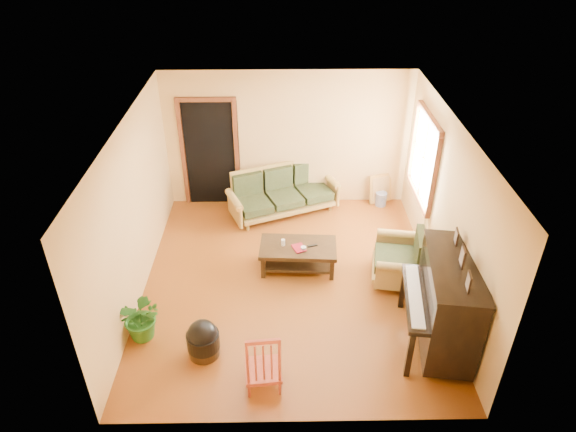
{
  "coord_description": "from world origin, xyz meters",
  "views": [
    {
      "loc": [
        -0.13,
        -6.22,
        5.2
      ],
      "look_at": [
        -0.03,
        0.2,
        1.1
      ],
      "focal_mm": 32.0,
      "sensor_mm": 36.0,
      "label": 1
    }
  ],
  "objects_px": {
    "piano": "(447,305)",
    "red_chair": "(263,357)",
    "sofa": "(284,192)",
    "potted_plant": "(142,317)",
    "footstool": "(203,343)",
    "coffee_table": "(298,257)",
    "ceramic_crock": "(381,199)",
    "armchair": "(399,255)"
  },
  "relations": [
    {
      "from": "footstool",
      "to": "ceramic_crock",
      "type": "relative_size",
      "value": 1.59
    },
    {
      "from": "armchair",
      "to": "ceramic_crock",
      "type": "height_order",
      "value": "armchair"
    },
    {
      "from": "armchair",
      "to": "potted_plant",
      "type": "relative_size",
      "value": 1.29
    },
    {
      "from": "piano",
      "to": "sofa",
      "type": "bearing_deg",
      "value": 130.13
    },
    {
      "from": "coffee_table",
      "to": "footstool",
      "type": "height_order",
      "value": "coffee_table"
    },
    {
      "from": "coffee_table",
      "to": "armchair",
      "type": "relative_size",
      "value": 1.32
    },
    {
      "from": "coffee_table",
      "to": "armchair",
      "type": "bearing_deg",
      "value": -10.37
    },
    {
      "from": "ceramic_crock",
      "to": "piano",
      "type": "bearing_deg",
      "value": -86.69
    },
    {
      "from": "footstool",
      "to": "potted_plant",
      "type": "distance_m",
      "value": 0.92
    },
    {
      "from": "potted_plant",
      "to": "piano",
      "type": "bearing_deg",
      "value": -2.21
    },
    {
      "from": "piano",
      "to": "potted_plant",
      "type": "xyz_separation_m",
      "value": [
        -4.02,
        0.16,
        -0.31
      ]
    },
    {
      "from": "armchair",
      "to": "footstool",
      "type": "distance_m",
      "value": 3.23
    },
    {
      "from": "footstool",
      "to": "potted_plant",
      "type": "xyz_separation_m",
      "value": [
        -0.85,
        0.33,
        0.15
      ]
    },
    {
      "from": "footstool",
      "to": "red_chair",
      "type": "xyz_separation_m",
      "value": [
        0.79,
        -0.49,
        0.26
      ]
    },
    {
      "from": "ceramic_crock",
      "to": "potted_plant",
      "type": "relative_size",
      "value": 0.38
    },
    {
      "from": "coffee_table",
      "to": "piano",
      "type": "xyz_separation_m",
      "value": [
        1.88,
        -1.63,
        0.44
      ]
    },
    {
      "from": "coffee_table",
      "to": "red_chair",
      "type": "xyz_separation_m",
      "value": [
        -0.5,
        -2.3,
        0.25
      ]
    },
    {
      "from": "footstool",
      "to": "red_chair",
      "type": "bearing_deg",
      "value": -31.71
    },
    {
      "from": "armchair",
      "to": "red_chair",
      "type": "xyz_separation_m",
      "value": [
        -2.04,
        -2.01,
        0.01
      ]
    },
    {
      "from": "footstool",
      "to": "piano",
      "type": "bearing_deg",
      "value": 3.09
    },
    {
      "from": "red_chair",
      "to": "potted_plant",
      "type": "distance_m",
      "value": 1.84
    },
    {
      "from": "armchair",
      "to": "red_chair",
      "type": "distance_m",
      "value": 2.87
    },
    {
      "from": "sofa",
      "to": "ceramic_crock",
      "type": "bearing_deg",
      "value": -15.36
    },
    {
      "from": "piano",
      "to": "red_chair",
      "type": "distance_m",
      "value": 2.48
    },
    {
      "from": "piano",
      "to": "potted_plant",
      "type": "relative_size",
      "value": 2.11
    },
    {
      "from": "armchair",
      "to": "potted_plant",
      "type": "bearing_deg",
      "value": -152.19
    },
    {
      "from": "coffee_table",
      "to": "ceramic_crock",
      "type": "height_order",
      "value": "coffee_table"
    },
    {
      "from": "piano",
      "to": "red_chair",
      "type": "xyz_separation_m",
      "value": [
        -2.38,
        -0.66,
        -0.19
      ]
    },
    {
      "from": "red_chair",
      "to": "ceramic_crock",
      "type": "xyz_separation_m",
      "value": [
        2.17,
        4.24,
        -0.33
      ]
    },
    {
      "from": "piano",
      "to": "potted_plant",
      "type": "bearing_deg",
      "value": -174.08
    },
    {
      "from": "coffee_table",
      "to": "armchair",
      "type": "xyz_separation_m",
      "value": [
        1.54,
        -0.28,
        0.24
      ]
    },
    {
      "from": "red_chair",
      "to": "piano",
      "type": "bearing_deg",
      "value": 9.96
    },
    {
      "from": "sofa",
      "to": "potted_plant",
      "type": "height_order",
      "value": "sofa"
    },
    {
      "from": "piano",
      "to": "footstool",
      "type": "height_order",
      "value": "piano"
    },
    {
      "from": "armchair",
      "to": "red_chair",
      "type": "bearing_deg",
      "value": -125.57
    },
    {
      "from": "coffee_table",
      "to": "sofa",
      "type": "bearing_deg",
      "value": 97.03
    },
    {
      "from": "coffee_table",
      "to": "armchair",
      "type": "height_order",
      "value": "armchair"
    },
    {
      "from": "footstool",
      "to": "potted_plant",
      "type": "height_order",
      "value": "potted_plant"
    },
    {
      "from": "sofa",
      "to": "piano",
      "type": "bearing_deg",
      "value": -80.37
    },
    {
      "from": "piano",
      "to": "potted_plant",
      "type": "height_order",
      "value": "piano"
    },
    {
      "from": "red_chair",
      "to": "potted_plant",
      "type": "height_order",
      "value": "red_chair"
    },
    {
      "from": "coffee_table",
      "to": "piano",
      "type": "height_order",
      "value": "piano"
    }
  ]
}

